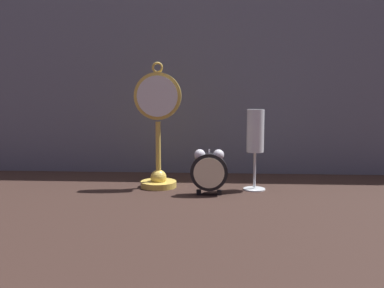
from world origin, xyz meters
name	(u,v)px	position (x,y,z in m)	size (l,w,h in m)	color
ground_plane	(190,198)	(0.00, 0.00, 0.00)	(4.00, 4.00, 0.00)	black
fabric_backdrop_drape	(197,73)	(0.00, 0.33, 0.32)	(1.73, 0.01, 0.63)	slate
pocket_watch_on_stand	(158,133)	(-0.09, 0.11, 0.15)	(0.13, 0.10, 0.34)	gold
alarm_clock_twin_bell	(209,170)	(0.05, 0.04, 0.06)	(0.09, 0.03, 0.12)	black
champagne_flute	(255,137)	(0.17, 0.10, 0.14)	(0.06, 0.06, 0.21)	silver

